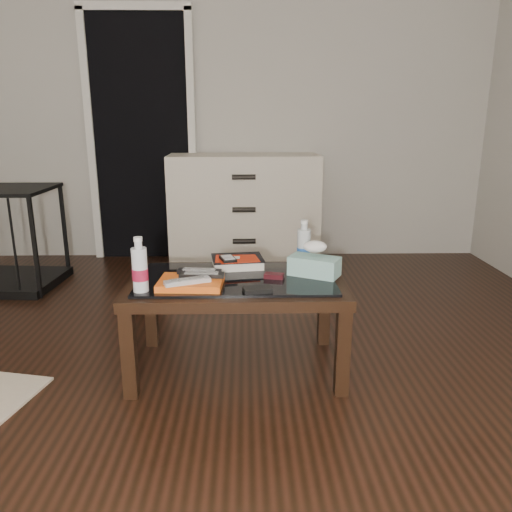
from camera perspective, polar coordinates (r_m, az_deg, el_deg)
The scene contains 16 objects.
ground at distance 2.22m, azimuth -13.65°, elevation -17.09°, with size 5.00×5.00×0.00m, color black.
doorway at distance 4.38m, azimuth -12.91°, elevation 13.06°, with size 0.90×0.08×2.07m.
coffee_table at distance 2.35m, azimuth -2.22°, elevation -3.94°, with size 1.00×0.60×0.46m.
dresser at distance 4.12m, azimuth -1.38°, elevation 5.26°, with size 1.21×0.55×0.90m.
magazines at distance 2.23m, azimuth -7.45°, elevation -3.03°, with size 0.28×0.21×0.03m, color orange.
remote_silver at distance 2.17m, azimuth -7.85°, elevation -2.84°, with size 0.20×0.05×0.02m, color #B4B4B9.
remote_black_front at distance 2.25m, azimuth -6.23°, elevation -2.14°, with size 0.20×0.05×0.02m, color black.
remote_black_back at distance 2.30m, azimuth -6.50°, elevation -1.74°, with size 0.20×0.05×0.02m, color black.
textbook at distance 2.50m, azimuth -2.13°, elevation -0.68°, with size 0.25×0.20×0.05m, color black.
dvd_mailers at distance 2.47m, azimuth -2.45°, elevation -0.26°, with size 0.19×0.14×0.01m, color red.
ipod at distance 2.42m, azimuth -3.23°, elevation -0.30°, with size 0.06×0.10×0.02m, color black.
flip_phone at distance 2.32m, azimuth 2.09°, elevation -2.28°, with size 0.09×0.05×0.02m, color black.
wallet at distance 2.14m, azimuth 0.16°, elevation -3.85°, with size 0.12×0.07×0.02m, color black.
water_bottle_left at distance 2.17m, azimuth -13.16°, elevation -0.94°, with size 0.07×0.07×0.24m, color silver.
water_bottle_right at distance 2.48m, azimuth 5.48°, elevation 1.42°, with size 0.07×0.07×0.24m, color silver.
tissue_box at distance 2.36m, azimuth 6.69°, elevation -1.15°, with size 0.23×0.12×0.09m, color teal.
Camera 1 is at (0.46, -1.82, 1.18)m, focal length 35.00 mm.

